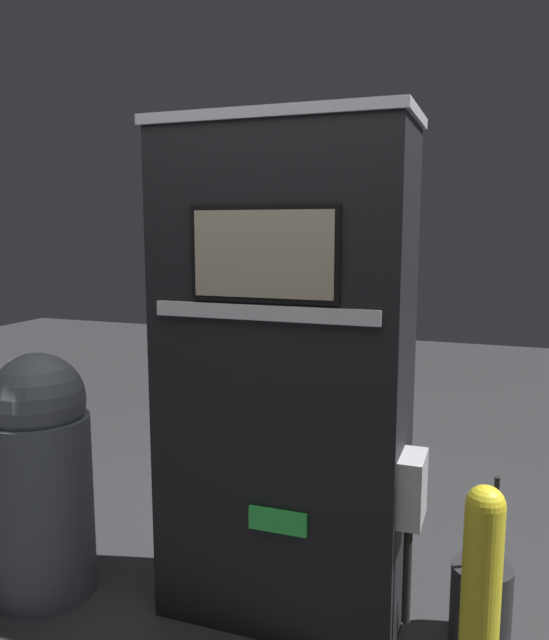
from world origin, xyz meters
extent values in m
cube|color=black|center=(0.00, 0.23, 0.48)|extent=(0.99, 0.47, 0.95)
cube|color=black|center=(0.00, 0.23, 1.48)|extent=(0.99, 0.47, 1.06)
cube|color=#B7B7BC|center=(0.00, 0.23, 2.03)|extent=(1.02, 0.50, 0.04)
cube|color=black|center=(0.00, -0.01, 1.54)|extent=(0.57, 0.01, 0.35)
cube|color=tan|center=(0.00, -0.01, 1.54)|extent=(0.54, 0.01, 0.32)
cube|color=silver|center=(0.00, -0.01, 1.32)|extent=(0.87, 0.02, 0.06)
cube|color=#33D84C|center=(0.06, -0.01, 0.52)|extent=(0.23, 0.02, 0.09)
cube|color=#B7B7BC|center=(0.54, 0.14, 0.67)|extent=(0.09, 0.21, 0.25)
cylinder|color=black|center=(0.54, 0.07, 0.35)|extent=(0.03, 0.03, 0.37)
cylinder|color=yellow|center=(0.80, -0.16, 0.39)|extent=(0.13, 0.13, 0.77)
sphere|color=yellow|center=(0.80, -0.16, 0.77)|extent=(0.13, 0.13, 0.13)
cylinder|color=#51565B|center=(-1.06, 0.00, 0.41)|extent=(0.44, 0.44, 0.81)
sphere|color=#51565B|center=(-1.06, 0.00, 0.89)|extent=(0.42, 0.42, 0.42)
cylinder|color=#262628|center=(0.80, 0.29, 0.16)|extent=(0.24, 0.24, 0.32)
cylinder|color=black|center=(0.84, 0.29, 0.51)|extent=(0.02, 0.11, 0.41)
camera|label=1|loc=(0.81, -2.12, 1.63)|focal=35.00mm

